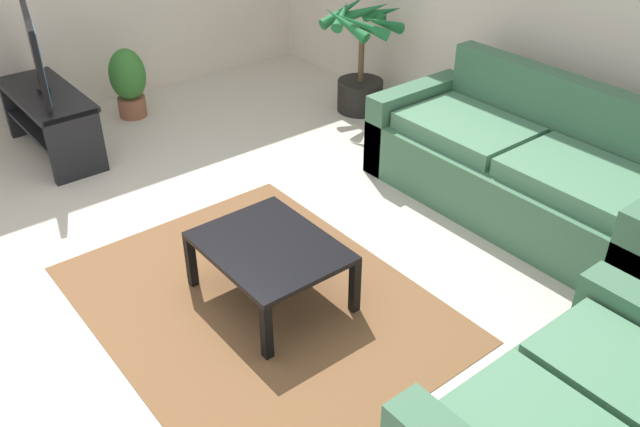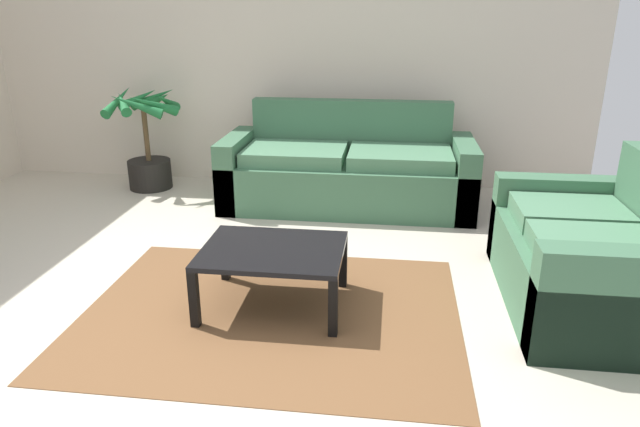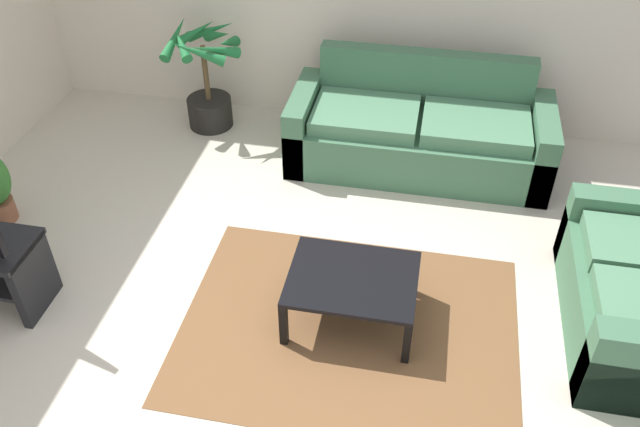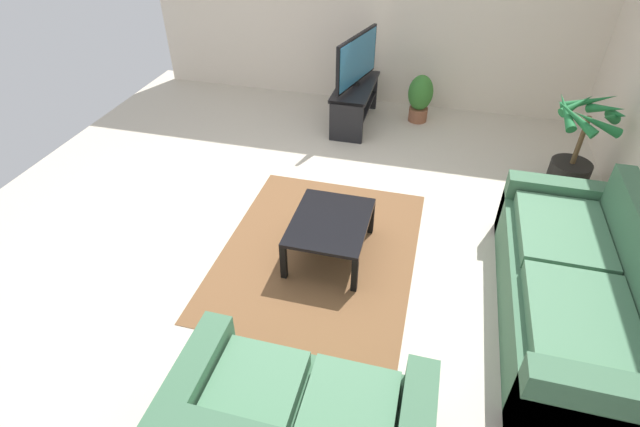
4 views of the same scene
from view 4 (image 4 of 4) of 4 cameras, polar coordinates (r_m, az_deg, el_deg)
ground_plane at (r=4.72m, az=-1.88°, el=-0.76°), size 6.60×6.60×0.00m
wall_left at (r=6.83m, az=5.59°, el=23.86°), size 0.06×6.00×2.70m
couch_main at (r=4.05m, az=27.98°, el=-8.14°), size 2.20×0.90×0.90m
tv_stand at (r=6.38m, az=4.16°, el=13.39°), size 1.10×0.45×0.53m
tv at (r=6.19m, az=4.40°, el=17.74°), size 1.02×0.29×0.63m
coffee_table at (r=4.13m, az=1.21°, el=-1.33°), size 0.83×0.65×0.37m
area_rug at (r=4.36m, az=-0.13°, el=-4.44°), size 2.20×1.70×0.01m
potted_palm at (r=5.63m, az=28.19°, el=6.72°), size 0.70×0.69×1.00m
potted_plant_small at (r=6.57m, az=11.77°, el=13.37°), size 0.32×0.32×0.62m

